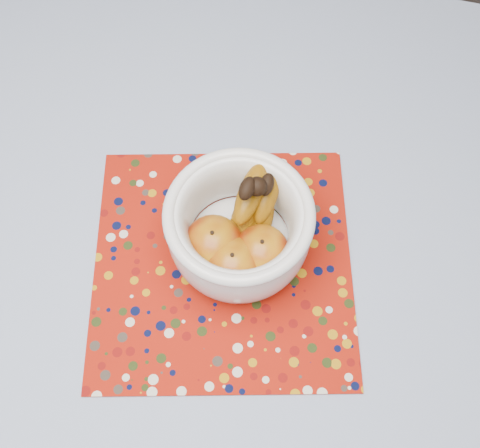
{
  "coord_description": "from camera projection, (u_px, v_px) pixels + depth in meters",
  "views": [
    {
      "loc": [
        0.18,
        -0.18,
        1.48
      ],
      "look_at": [
        0.1,
        0.12,
        0.83
      ],
      "focal_mm": 42.0,
      "sensor_mm": 36.0,
      "label": 1
    }
  ],
  "objects": [
    {
      "name": "placemat",
      "position": [
        223.0,
        263.0,
        0.77
      ],
      "size": [
        0.43,
        0.43,
        0.0
      ],
      "primitive_type": "cube",
      "rotation": [
        0.0,
        0.0,
        0.26
      ],
      "color": "#961408",
      "rests_on": "tablecloth"
    },
    {
      "name": "fruit_bowl",
      "position": [
        241.0,
        229.0,
        0.72
      ],
      "size": [
        0.19,
        0.19,
        0.14
      ],
      "color": "white",
      "rests_on": "placemat"
    },
    {
      "name": "tablecloth",
      "position": [
        144.0,
        308.0,
        0.75
      ],
      "size": [
        1.32,
        1.32,
        0.01
      ],
      "primitive_type": "cube",
      "color": "#6178A2",
      "rests_on": "table"
    },
    {
      "name": "table",
      "position": [
        153.0,
        324.0,
        0.82
      ],
      "size": [
        1.2,
        1.2,
        0.75
      ],
      "color": "brown",
      "rests_on": "ground"
    }
  ]
}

